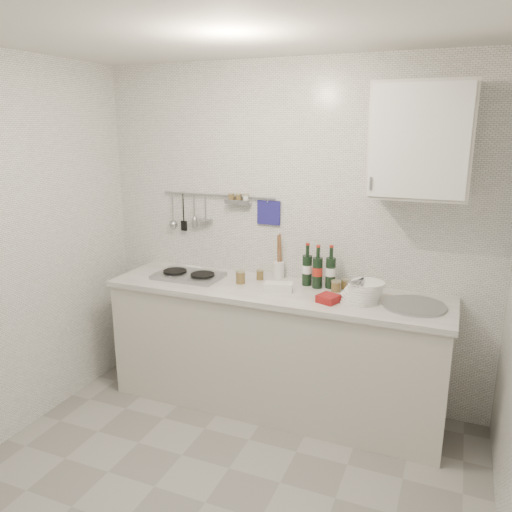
% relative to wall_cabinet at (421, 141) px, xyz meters
% --- Properties ---
extents(floor, '(3.00, 3.00, 0.00)m').
position_rel_wall_cabinet_xyz_m(floor, '(-0.90, -1.22, -1.95)').
color(floor, slate).
rests_on(floor, ground).
extents(ceiling, '(3.00, 3.00, 0.00)m').
position_rel_wall_cabinet_xyz_m(ceiling, '(-0.90, -1.22, 0.55)').
color(ceiling, silver).
rests_on(ceiling, back_wall).
extents(back_wall, '(3.00, 0.02, 2.50)m').
position_rel_wall_cabinet_xyz_m(back_wall, '(-0.90, 0.18, -0.70)').
color(back_wall, silver).
rests_on(back_wall, floor).
extents(counter, '(2.44, 0.64, 0.96)m').
position_rel_wall_cabinet_xyz_m(counter, '(-0.89, -0.12, -1.52)').
color(counter, beige).
rests_on(counter, floor).
extents(wall_rail, '(0.98, 0.09, 0.34)m').
position_rel_wall_cabinet_xyz_m(wall_rail, '(-1.50, 0.15, -0.52)').
color(wall_rail, '#93969B').
rests_on(wall_rail, back_wall).
extents(wall_cabinet, '(0.60, 0.38, 0.70)m').
position_rel_wall_cabinet_xyz_m(wall_cabinet, '(0.00, 0.00, 0.00)').
color(wall_cabinet, beige).
rests_on(wall_cabinet, back_wall).
extents(plate_stack_hob, '(0.33, 0.33, 0.03)m').
position_rel_wall_cabinet_xyz_m(plate_stack_hob, '(-1.69, -0.06, -1.02)').
color(plate_stack_hob, '#5070B7').
rests_on(plate_stack_hob, counter).
extents(plate_stack_sink, '(0.30, 0.28, 0.14)m').
position_rel_wall_cabinet_xyz_m(plate_stack_sink, '(-0.28, -0.13, -0.97)').
color(plate_stack_sink, white).
rests_on(plate_stack_sink, counter).
extents(wine_bottles, '(0.25, 0.11, 0.31)m').
position_rel_wall_cabinet_xyz_m(wine_bottles, '(-0.63, 0.04, -0.87)').
color(wine_bottles, black).
rests_on(wine_bottles, counter).
extents(butter_dish, '(0.21, 0.14, 0.06)m').
position_rel_wall_cabinet_xyz_m(butter_dish, '(-0.86, -0.16, -1.00)').
color(butter_dish, white).
rests_on(butter_dish, counter).
extents(strawberry_punnet, '(0.16, 0.16, 0.05)m').
position_rel_wall_cabinet_xyz_m(strawberry_punnet, '(-0.48, -0.25, -1.00)').
color(strawberry_punnet, '#A41C12').
rests_on(strawberry_punnet, counter).
extents(utensil_crock, '(0.08, 0.08, 0.35)m').
position_rel_wall_cabinet_xyz_m(utensil_crock, '(-0.96, 0.13, -0.95)').
color(utensil_crock, white).
rests_on(utensil_crock, counter).
extents(jar_a, '(0.06, 0.06, 0.08)m').
position_rel_wall_cabinet_xyz_m(jar_a, '(-1.08, 0.04, -0.99)').
color(jar_a, brown).
rests_on(jar_a, counter).
extents(jar_b, '(0.06, 0.06, 0.07)m').
position_rel_wall_cabinet_xyz_m(jar_b, '(-0.44, 0.07, -0.99)').
color(jar_b, brown).
rests_on(jar_b, counter).
extents(jar_c, '(0.07, 0.07, 0.08)m').
position_rel_wall_cabinet_xyz_m(jar_c, '(-0.49, -0.01, -0.99)').
color(jar_c, brown).
rests_on(jar_c, counter).
extents(jar_d, '(0.07, 0.07, 0.10)m').
position_rel_wall_cabinet_xyz_m(jar_d, '(-1.18, -0.10, -0.98)').
color(jar_d, brown).
rests_on(jar_d, counter).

